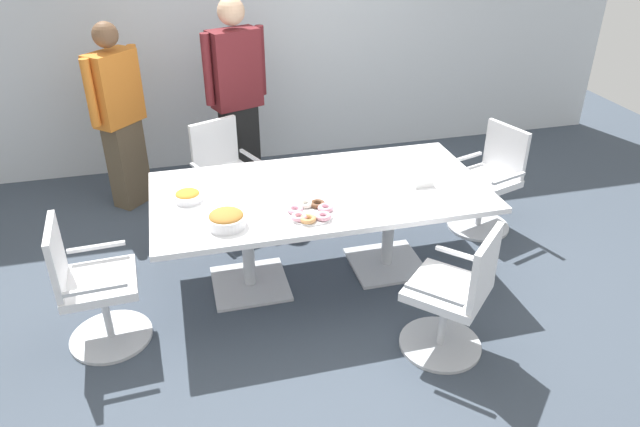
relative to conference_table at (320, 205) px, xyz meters
The scene contains 13 objects.
ground_plane 0.63m from the conference_table, ahead, with size 10.00×10.00×0.01m, color #3D4754.
back_wall 2.52m from the conference_table, 90.00° to the left, with size 8.00×0.10×2.80m, color silver.
conference_table is the anchor object (origin of this frame).
office_chair_0 1.21m from the conference_table, 119.68° to the left, with size 0.71×0.71×0.91m.
office_chair_1 1.66m from the conference_table, 167.16° to the right, with size 0.57×0.57×0.91m.
office_chair_2 1.21m from the conference_table, 59.36° to the right, with size 0.76×0.76×0.91m.
office_chair_3 1.66m from the conference_table, 13.32° to the left, with size 0.68×0.68×0.91m.
person_standing_0 2.17m from the conference_table, 131.65° to the left, with size 0.48×0.50×1.69m.
person_standing_1 1.65m from the conference_table, 103.64° to the left, with size 0.60×0.36×1.85m.
snack_bowl_chips_orange 0.95m from the conference_table, behind, with size 0.19×0.19×0.08m.
snack_bowl_pretzels 0.81m from the conference_table, 153.69° to the right, with size 0.25×0.25×0.11m.
donut_platter 0.40m from the conference_table, 114.02° to the right, with size 0.32×0.32×0.04m.
napkin_pile 0.76m from the conference_table, ahead, with size 0.15×0.15×0.07m, color white.
Camera 1 is at (-0.95, -3.68, 2.70)m, focal length 33.14 mm.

